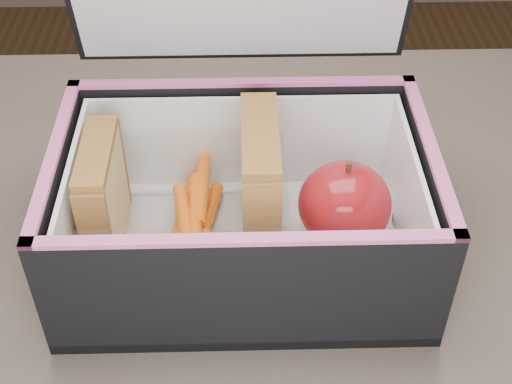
# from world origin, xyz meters

# --- Properties ---
(kitchen_table) EXTENTS (1.20, 0.80, 0.75)m
(kitchen_table) POSITION_xyz_m (0.00, 0.00, 0.66)
(kitchen_table) COLOR brown
(kitchen_table) RESTS_ON ground
(lunch_bag) EXTENTS (0.30, 0.25, 0.30)m
(lunch_bag) POSITION_xyz_m (0.02, 0.06, 0.82)
(lunch_bag) COLOR black
(lunch_bag) RESTS_ON kitchen_table
(plastic_tub) EXTENTS (0.17, 0.12, 0.07)m
(plastic_tub) POSITION_xyz_m (-0.03, 0.07, 0.80)
(plastic_tub) COLOR white
(plastic_tub) RESTS_ON lunch_bag
(sandwich_left) EXTENTS (0.02, 0.09, 0.10)m
(sandwich_left) POSITION_xyz_m (-0.09, 0.07, 0.82)
(sandwich_left) COLOR #CDBA7A
(sandwich_left) RESTS_ON plastic_tub
(sandwich_right) EXTENTS (0.03, 0.10, 0.11)m
(sandwich_right) POSITION_xyz_m (0.03, 0.07, 0.82)
(sandwich_right) COLOR #CDBA7A
(sandwich_right) RESTS_ON plastic_tub
(carrot_sticks) EXTENTS (0.05, 0.15, 0.03)m
(carrot_sticks) POSITION_xyz_m (-0.02, 0.07, 0.78)
(carrot_sticks) COLOR #E73A00
(carrot_sticks) RESTS_ON plastic_tub
(paper_napkin) EXTENTS (0.09, 0.09, 0.01)m
(paper_napkin) POSITION_xyz_m (0.11, 0.06, 0.77)
(paper_napkin) COLOR white
(paper_napkin) RESTS_ON lunch_bag
(red_apple) EXTENTS (0.08, 0.08, 0.08)m
(red_apple) POSITION_xyz_m (0.10, 0.06, 0.81)
(red_apple) COLOR maroon
(red_apple) RESTS_ON paper_napkin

